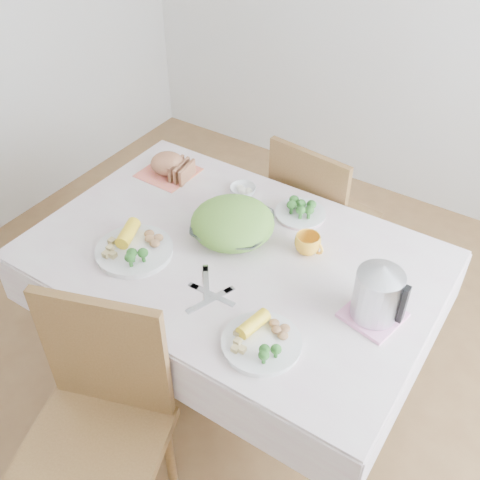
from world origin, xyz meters
The scene contains 18 objects.
floor centered at (0.00, 0.00, 0.00)m, with size 3.60×3.60×0.00m, color brown.
dining_table centered at (0.00, 0.00, 0.38)m, with size 1.40×0.90×0.75m, color brown.
tablecloth centered at (0.00, 0.00, 0.76)m, with size 1.50×1.00×0.01m, color silver.
chair_near centered at (-0.02, -0.79, 0.47)m, with size 0.44×0.44×0.98m, color brown.
chair_far centered at (0.05, 0.74, 0.47)m, with size 0.42×0.42×0.93m, color brown.
salad_bowl centered at (-0.05, 0.08, 0.80)m, with size 0.30×0.30×0.07m, color white.
dinner_plate_left centered at (-0.31, -0.20, 0.77)m, with size 0.29×0.29×0.02m, color white.
dinner_plate_right centered at (0.32, -0.32, 0.77)m, with size 0.26×0.26×0.02m, color white.
broccoli_plate centered at (0.10, 0.34, 0.77)m, with size 0.21×0.21×0.02m, color beige.
napkin centered at (-0.54, 0.29, 0.76)m, with size 0.23×0.23×0.00m, color #EE7159.
bread_loaf centered at (-0.54, 0.29, 0.82)m, with size 0.15×0.15×0.09m, color brown.
fruit_bowl centered at (-0.17, 0.34, 0.78)m, with size 0.11×0.11×0.03m, color white.
yellow_mug centered at (0.23, 0.16, 0.80)m, with size 0.10×0.10×0.08m, color #F9AA27.
pink_tray centered at (0.57, -0.01, 0.77)m, with size 0.18×0.18×0.01m, color #F796C7.
electric_kettle centered at (0.57, -0.01, 0.88)m, with size 0.15×0.15×0.22m, color #B2B5BA.
fork_left centered at (0.01, -0.19, 0.76)m, with size 0.02×0.17×0.00m, color silver.
fork_right centered at (0.07, -0.25, 0.76)m, with size 0.02×0.19×0.00m, color silver.
knife centered at (0.06, -0.22, 0.76)m, with size 0.02×0.18×0.00m, color silver.
Camera 1 is at (0.89, -1.30, 2.16)m, focal length 42.00 mm.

